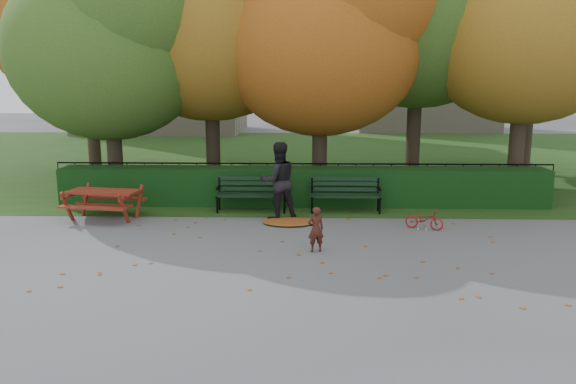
{
  "coord_description": "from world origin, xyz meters",
  "views": [
    {
      "loc": [
        0.04,
        -10.36,
        3.35
      ],
      "look_at": [
        -0.3,
        1.25,
        1.0
      ],
      "focal_mm": 35.0,
      "sensor_mm": 36.0,
      "label": 1
    }
  ],
  "objects_px": {
    "tree_f": "(93,8)",
    "tree_a": "(116,36)",
    "bicycle": "(424,219)",
    "picnic_table": "(104,197)",
    "tree_e": "(543,14)",
    "tree_c": "(333,25)",
    "bench_right": "(345,192)",
    "bench_left": "(252,191)",
    "tree_b": "(220,7)",
    "child": "(316,229)",
    "adult": "(278,181)",
    "tree_g": "(548,18)"
  },
  "relations": [
    {
      "from": "tree_g",
      "to": "bench_left",
      "type": "relative_size",
      "value": 4.75
    },
    {
      "from": "tree_c",
      "to": "bench_right",
      "type": "xyz_separation_m",
      "value": [
        0.27,
        -2.26,
        -4.3
      ]
    },
    {
      "from": "child",
      "to": "adult",
      "type": "height_order",
      "value": "adult"
    },
    {
      "from": "tree_g",
      "to": "adult",
      "type": "distance_m",
      "value": 12.09
    },
    {
      "from": "tree_b",
      "to": "tree_f",
      "type": "relative_size",
      "value": 0.96
    },
    {
      "from": "tree_a",
      "to": "bench_left",
      "type": "bearing_deg",
      "value": -25.76
    },
    {
      "from": "tree_f",
      "to": "child",
      "type": "bearing_deg",
      "value": -50.41
    },
    {
      "from": "adult",
      "to": "bicycle",
      "type": "height_order",
      "value": "adult"
    },
    {
      "from": "tree_c",
      "to": "child",
      "type": "distance_m",
      "value": 7.19
    },
    {
      "from": "picnic_table",
      "to": "tree_b",
      "type": "bearing_deg",
      "value": 68.19
    },
    {
      "from": "tree_e",
      "to": "bench_right",
      "type": "distance_m",
      "value": 7.38
    },
    {
      "from": "tree_c",
      "to": "bicycle",
      "type": "height_order",
      "value": "tree_c"
    },
    {
      "from": "tree_e",
      "to": "adult",
      "type": "relative_size",
      "value": 4.34
    },
    {
      "from": "tree_c",
      "to": "tree_f",
      "type": "bearing_deg",
      "value": 157.65
    },
    {
      "from": "bench_right",
      "to": "picnic_table",
      "type": "bearing_deg",
      "value": -170.82
    },
    {
      "from": "tree_e",
      "to": "bicycle",
      "type": "xyz_separation_m",
      "value": [
        -3.75,
        -3.74,
        -4.86
      ]
    },
    {
      "from": "tree_b",
      "to": "child",
      "type": "height_order",
      "value": "tree_b"
    },
    {
      "from": "picnic_table",
      "to": "tree_e",
      "type": "bearing_deg",
      "value": 23.62
    },
    {
      "from": "tree_g",
      "to": "picnic_table",
      "type": "xyz_separation_m",
      "value": [
        -13.13,
        -7.01,
        -4.82
      ]
    },
    {
      "from": "tree_e",
      "to": "child",
      "type": "height_order",
      "value": "tree_e"
    },
    {
      "from": "tree_a",
      "to": "tree_f",
      "type": "relative_size",
      "value": 0.81
    },
    {
      "from": "tree_a",
      "to": "tree_g",
      "type": "relative_size",
      "value": 0.88
    },
    {
      "from": "bench_left",
      "to": "bicycle",
      "type": "bearing_deg",
      "value": -22.28
    },
    {
      "from": "tree_e",
      "to": "bench_left",
      "type": "xyz_separation_m",
      "value": [
        -7.82,
        -2.07,
        -4.56
      ]
    },
    {
      "from": "bench_right",
      "to": "child",
      "type": "height_order",
      "value": "child"
    },
    {
      "from": "bench_left",
      "to": "bench_right",
      "type": "xyz_separation_m",
      "value": [
        2.4,
        0.0,
        0.0
      ]
    },
    {
      "from": "tree_f",
      "to": "bench_left",
      "type": "xyz_separation_m",
      "value": [
        5.83,
        -5.54,
        -5.17
      ]
    },
    {
      "from": "child",
      "to": "bicycle",
      "type": "distance_m",
      "value": 3.06
    },
    {
      "from": "tree_c",
      "to": "bicycle",
      "type": "bearing_deg",
      "value": -63.77
    },
    {
      "from": "tree_f",
      "to": "picnic_table",
      "type": "bearing_deg",
      "value": -70.21
    },
    {
      "from": "adult",
      "to": "tree_a",
      "type": "bearing_deg",
      "value": -49.17
    },
    {
      "from": "tree_e",
      "to": "tree_g",
      "type": "xyz_separation_m",
      "value": [
        1.81,
        3.99,
        0.29
      ]
    },
    {
      "from": "bench_left",
      "to": "bicycle",
      "type": "distance_m",
      "value": 4.41
    },
    {
      "from": "tree_a",
      "to": "tree_f",
      "type": "xyz_separation_m",
      "value": [
        -1.94,
        3.66,
        1.17
      ]
    },
    {
      "from": "tree_f",
      "to": "tree_a",
      "type": "bearing_deg",
      "value": -62.02
    },
    {
      "from": "picnic_table",
      "to": "bench_left",
      "type": "bearing_deg",
      "value": 23.93
    },
    {
      "from": "tree_e",
      "to": "bench_right",
      "type": "bearing_deg",
      "value": -159.13
    },
    {
      "from": "bicycle",
      "to": "bench_left",
      "type": "bearing_deg",
      "value": 91.08
    },
    {
      "from": "tree_c",
      "to": "adult",
      "type": "height_order",
      "value": "tree_c"
    },
    {
      "from": "tree_b",
      "to": "bench_left",
      "type": "height_order",
      "value": "tree_b"
    },
    {
      "from": "tree_b",
      "to": "tree_e",
      "type": "bearing_deg",
      "value": -6.21
    },
    {
      "from": "tree_f",
      "to": "picnic_table",
      "type": "relative_size",
      "value": 4.98
    },
    {
      "from": "tree_a",
      "to": "tree_f",
      "type": "bearing_deg",
      "value": 117.98
    },
    {
      "from": "tree_f",
      "to": "bicycle",
      "type": "distance_m",
      "value": 13.41
    },
    {
      "from": "bench_right",
      "to": "picnic_table",
      "type": "distance_m",
      "value": 5.97
    },
    {
      "from": "child",
      "to": "adult",
      "type": "bearing_deg",
      "value": -88.4
    },
    {
      "from": "tree_b",
      "to": "adult",
      "type": "distance_m",
      "value": 6.18
    },
    {
      "from": "tree_e",
      "to": "child",
      "type": "distance_m",
      "value": 9.52
    },
    {
      "from": "tree_e",
      "to": "adult",
      "type": "distance_m",
      "value": 8.7
    },
    {
      "from": "tree_a",
      "to": "bench_right",
      "type": "xyz_separation_m",
      "value": [
        6.29,
        -1.88,
        -4.0
      ]
    }
  ]
}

